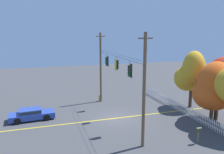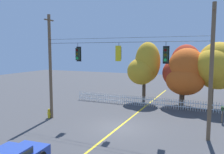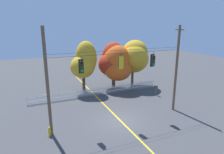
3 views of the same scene
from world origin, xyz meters
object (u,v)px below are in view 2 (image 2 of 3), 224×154
at_px(traffic_signal_northbound_primary, 78,54).
at_px(autumn_maple_mid, 185,73).
at_px(roadside_mailbox, 222,110).
at_px(traffic_signal_westbound_side, 166,55).
at_px(autumn_oak_far_east, 184,69).
at_px(traffic_signal_southbound_primary, 119,53).
at_px(autumn_maple_far_west, 217,66).
at_px(fire_hydrant, 49,113).
at_px(autumn_maple_near_fence, 145,67).

height_order(traffic_signal_northbound_primary, autumn_maple_mid, traffic_signal_northbound_primary).
bearing_deg(roadside_mailbox, traffic_signal_westbound_side, -130.59).
bearing_deg(autumn_oak_far_east, traffic_signal_southbound_primary, -110.03).
xyz_separation_m(traffic_signal_westbound_side, autumn_oak_far_east, (0.05, 9.42, -1.68)).
height_order(traffic_signal_northbound_primary, traffic_signal_southbound_primary, same).
xyz_separation_m(autumn_maple_mid, autumn_maple_far_west, (2.90, 0.16, 0.74)).
height_order(traffic_signal_westbound_side, autumn_oak_far_east, autumn_oak_far_east).
bearing_deg(traffic_signal_southbound_primary, autumn_oak_far_east, 69.97).
relative_size(traffic_signal_westbound_side, autumn_maple_mid, 0.25).
relative_size(autumn_oak_far_east, roadside_mailbox, 4.80).
relative_size(traffic_signal_southbound_primary, autumn_maple_far_west, 0.21).
xyz_separation_m(traffic_signal_northbound_primary, roadside_mailbox, (10.62, 4.38, -4.40)).
bearing_deg(roadside_mailbox, autumn_maple_mid, 127.57).
height_order(autumn_maple_mid, autumn_oak_far_east, autumn_oak_far_east).
relative_size(traffic_signal_westbound_side, autumn_oak_far_east, 0.23).
relative_size(traffic_signal_southbound_primary, fire_hydrant, 1.67).
xyz_separation_m(autumn_maple_far_west, roadside_mailbox, (0.55, -4.65, -3.17)).
distance_m(autumn_maple_near_fence, roadside_mailbox, 9.63).
bearing_deg(autumn_oak_far_east, roadside_mailbox, -53.77).
bearing_deg(fire_hydrant, traffic_signal_northbound_primary, 3.41).
xyz_separation_m(autumn_maple_near_fence, autumn_oak_far_east, (4.12, 0.23, -0.20)).
height_order(traffic_signal_northbound_primary, traffic_signal_westbound_side, same).
distance_m(traffic_signal_westbound_side, fire_hydrant, 11.01).
relative_size(fire_hydrant, roadside_mailbox, 0.61).
bearing_deg(fire_hydrant, autumn_maple_mid, 41.93).
bearing_deg(fire_hydrant, autumn_maple_far_west, 35.34).
xyz_separation_m(autumn_maple_far_west, fire_hydrant, (-12.97, -9.19, -3.85)).
bearing_deg(traffic_signal_southbound_primary, autumn_maple_mid, 67.50).
distance_m(traffic_signal_northbound_primary, autumn_oak_far_east, 11.81).
bearing_deg(traffic_signal_northbound_primary, autumn_maple_mid, 51.05).
height_order(autumn_maple_mid, autumn_maple_far_west, autumn_maple_far_west).
bearing_deg(fire_hydrant, roadside_mailbox, 18.59).
bearing_deg(autumn_maple_near_fence, traffic_signal_westbound_side, -66.10).
distance_m(fire_hydrant, roadside_mailbox, 14.28).
bearing_deg(roadside_mailbox, traffic_signal_southbound_primary, -148.37).
relative_size(autumn_maple_near_fence, fire_hydrant, 8.20).
bearing_deg(traffic_signal_northbound_primary, autumn_maple_near_fence, 73.04).
relative_size(traffic_signal_northbound_primary, fire_hydrant, 1.78).
bearing_deg(traffic_signal_northbound_primary, traffic_signal_westbound_side, 0.00).
bearing_deg(autumn_maple_near_fence, autumn_maple_mid, -4.19).
height_order(traffic_signal_northbound_primary, autumn_maple_near_fence, autumn_maple_near_fence).
height_order(traffic_signal_southbound_primary, autumn_maple_near_fence, autumn_maple_near_fence).
relative_size(autumn_maple_mid, roadside_mailbox, 4.52).
bearing_deg(traffic_signal_westbound_side, roadside_mailbox, 49.41).
relative_size(autumn_maple_near_fence, autumn_oak_far_east, 1.05).
xyz_separation_m(autumn_maple_mid, autumn_oak_far_east, (-0.24, 0.55, 0.28)).
relative_size(traffic_signal_northbound_primary, roadside_mailbox, 1.09).
distance_m(autumn_maple_mid, roadside_mailbox, 6.16).
distance_m(traffic_signal_northbound_primary, roadside_mailbox, 12.30).
xyz_separation_m(traffic_signal_northbound_primary, autumn_maple_far_west, (10.07, 9.02, -1.24)).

